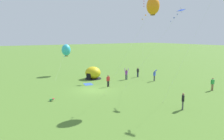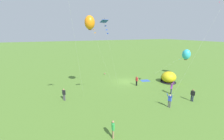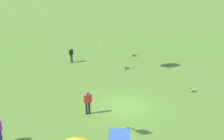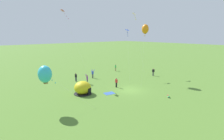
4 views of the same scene
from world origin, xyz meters
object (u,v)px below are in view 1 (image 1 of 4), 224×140
person_near_tent (213,83)px  popup_tent (93,73)px  person_with_toddler (183,100)px  kite_blue (178,14)px  kite_pink (144,2)px  person_center_field (138,72)px  kite_orange (153,6)px  toddler_crawling (52,100)px  person_watching_sky (108,80)px  person_arms_raised (154,75)px  person_far_back (126,74)px  kite_cyan (66,50)px

person_near_tent → popup_tent: bearing=-148.4°
person_with_toddler → kite_blue: (-4.59, 4.03, 8.90)m
person_with_toddler → kite_pink: bearing=151.5°
popup_tent → person_near_tent: popup_tent is taller
kite_blue → person_with_toddler: bearing=-41.3°
person_with_toddler → kite_pink: (-16.78, 9.13, 12.22)m
person_near_tent → kite_pink: kite_pink is taller
popup_tent → person_center_field: popup_tent is taller
person_with_toddler → kite_orange: bearing=-173.1°
person_near_tent → kite_orange: kite_orange is taller
person_with_toddler → toddler_crawling: bearing=-134.6°
person_watching_sky → person_center_field: size_ratio=1.00×
person_center_field → kite_orange: size_ratio=0.15×
toddler_crawling → kite_blue: (5.31, 14.06, 9.68)m
person_watching_sky → popup_tent: bearing=171.8°
popup_tent → kite_orange: (14.72, -0.39, 9.43)m
toddler_crawling → person_arms_raised: 17.53m
popup_tent → person_far_back: (3.67, 4.37, 0.00)m
person_with_toddler → kite_orange: size_ratio=0.15×
person_with_toddler → kite_cyan: (-25.38, -2.27, 3.66)m
toddler_crawling → person_far_back: size_ratio=0.28×
popup_tent → person_center_field: (2.95, 7.42, -0.03)m
person_arms_raised → person_with_toddler: size_ratio=1.10×
person_far_back → person_near_tent: bearing=23.8°
person_arms_raised → person_near_tent: (8.73, 2.25, -0.03)m
popup_tent → kite_blue: size_ratio=0.26×
person_center_field → kite_cyan: (-9.50, -9.58, 3.66)m
toddler_crawling → person_with_toddler: (9.90, 10.04, 0.79)m
kite_pink → kite_cyan: 16.65m
person_arms_raised → person_near_tent: bearing=14.4°
person_watching_sky → person_arms_raised: (0.66, 8.41, 0.03)m
kite_orange → kite_cyan: 22.11m
person_watching_sky → kite_orange: (8.28, 0.54, 9.46)m
person_near_tent → kite_blue: size_ratio=0.16×
person_near_tent → person_far_back: bearing=-156.2°
person_far_back → kite_blue: 13.80m
person_near_tent → kite_pink: 18.41m
person_near_tent → kite_cyan: (-22.36, -11.89, 3.66)m
person_near_tent → person_watching_sky: bearing=-131.4°
toddler_crawling → person_arms_raised: person_arms_raised is taller
toddler_crawling → person_far_back: bearing=110.2°
person_arms_raised → kite_cyan: kite_cyan is taller
person_center_field → kite_cyan: bearing=-134.7°
popup_tent → person_arms_raised: 10.31m
person_watching_sky → kite_cyan: (-12.98, -1.23, 3.66)m
toddler_crawling → person_watching_sky: size_ratio=0.31×
person_arms_raised → kite_blue: size_ratio=0.18×
kite_blue → person_near_tent: bearing=74.3°
person_center_field → person_near_tent: (12.87, 2.31, 0.00)m
popup_tent → kite_blue: 17.29m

